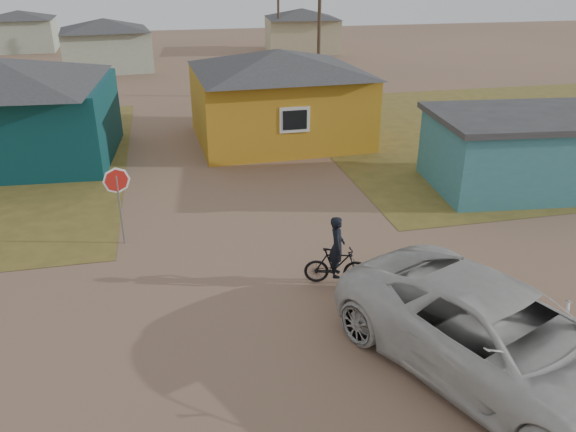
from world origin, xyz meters
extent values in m
plane|color=#89654F|center=(0.00, 0.00, 0.00)|extent=(120.00, 120.00, 0.00)
cube|color=olive|center=(14.00, 13.00, 0.01)|extent=(20.00, 18.00, 0.00)
cube|color=#0A3338|center=(-8.50, 13.50, 1.50)|extent=(8.40, 6.54, 3.00)
cube|color=#BB821C|center=(2.50, 14.00, 1.50)|extent=(7.21, 6.24, 3.00)
pyramid|color=#313133|center=(2.50, 14.00, 3.45)|extent=(7.72, 6.76, 0.90)
cube|color=silver|center=(2.50, 10.97, 1.65)|extent=(1.20, 0.06, 1.00)
cube|color=black|center=(2.50, 10.94, 1.65)|extent=(0.95, 0.04, 0.75)
cube|color=teal|center=(9.50, 6.50, 1.20)|extent=(6.39, 4.61, 2.40)
cube|color=#313133|center=(9.50, 6.50, 2.50)|extent=(6.71, 4.93, 0.20)
cube|color=#A6AE96|center=(-6.00, 34.00, 1.40)|extent=(6.49, 5.60, 2.80)
pyramid|color=#313133|center=(-6.00, 34.00, 3.20)|extent=(7.04, 6.15, 0.80)
cube|color=tan|center=(10.00, 40.00, 1.40)|extent=(6.41, 5.50, 2.80)
pyramid|color=#313133|center=(10.00, 40.00, 3.20)|extent=(6.95, 6.05, 0.80)
cube|color=#A6AE96|center=(-14.00, 46.00, 1.35)|extent=(5.75, 5.28, 2.70)
pyramid|color=#313133|center=(-14.00, 46.00, 3.05)|extent=(6.28, 5.81, 0.70)
cylinder|color=#47372B|center=(6.50, 22.00, 4.00)|extent=(0.20, 0.20, 8.00)
cylinder|color=#47372B|center=(7.50, 38.00, 4.00)|extent=(0.20, 0.20, 8.00)
cylinder|color=gray|center=(-3.80, 5.02, 1.01)|extent=(0.06, 0.06, 2.01)
imported|color=black|center=(1.34, 1.67, 0.47)|extent=(1.62, 0.85, 0.94)
imported|color=black|center=(1.34, 1.67, 1.00)|extent=(0.51, 0.64, 1.54)
imported|color=silver|center=(3.24, -2.33, 0.90)|extent=(5.30, 7.16, 1.81)
camera|label=1|loc=(-2.41, -9.68, 7.19)|focal=35.00mm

